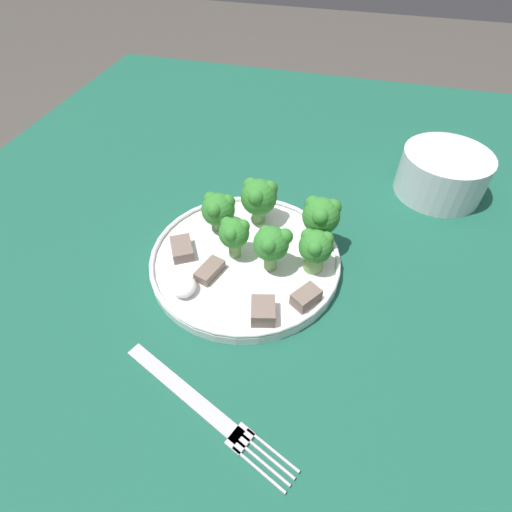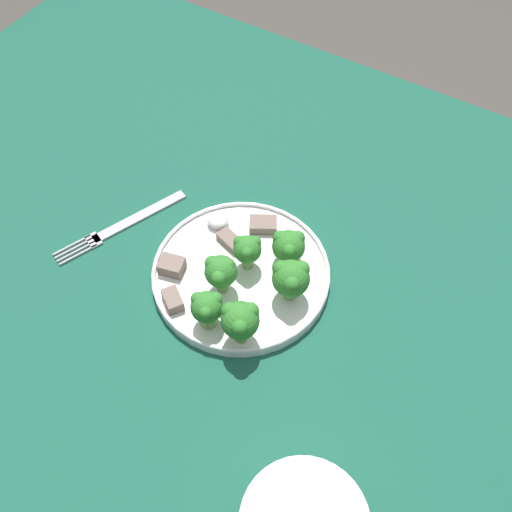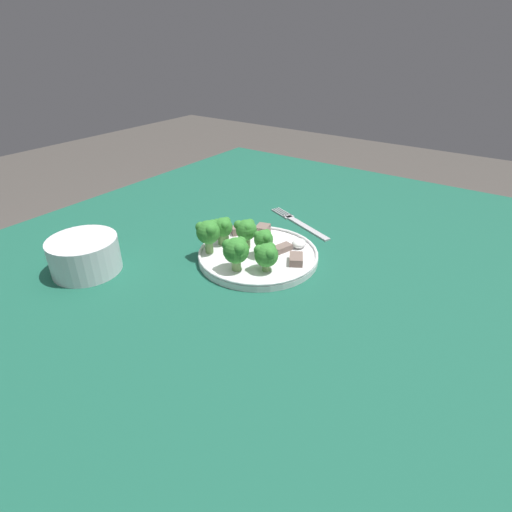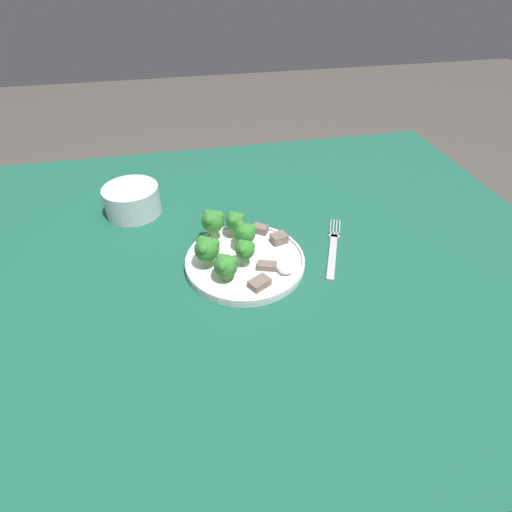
{
  "view_description": "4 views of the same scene",
  "coord_description": "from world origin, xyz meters",
  "views": [
    {
      "loc": [
        0.31,
        0.07,
        1.09
      ],
      "look_at": [
        -0.02,
        -0.02,
        0.74
      ],
      "focal_mm": 28.0,
      "sensor_mm": 36.0,
      "label": 1
    },
    {
      "loc": [
        -0.27,
        0.34,
        1.4
      ],
      "look_at": [
        -0.04,
        -0.05,
        0.75
      ],
      "focal_mm": 42.0,
      "sensor_mm": 36.0,
      "label": 2
    },
    {
      "loc": [
        -0.6,
        -0.43,
        1.12
      ],
      "look_at": [
        -0.05,
        -0.05,
        0.74
      ],
      "focal_mm": 28.0,
      "sensor_mm": 36.0,
      "label": 3
    },
    {
      "loc": [
        -0.13,
        -0.64,
        1.24
      ],
      "look_at": [
        -0.01,
        -0.06,
        0.75
      ],
      "focal_mm": 28.0,
      "sensor_mm": 36.0,
      "label": 4
    }
  ],
  "objects": [
    {
      "name": "ground_plane",
      "position": [
        0.0,
        0.0,
        0.0
      ],
      "size": [
        8.0,
        8.0,
        0.0
      ],
      "primitive_type": "plane",
      "color": "#4C4742"
    },
    {
      "name": "table",
      "position": [
        0.0,
        0.0,
        0.63
      ],
      "size": [
        1.32,
        1.07,
        0.71
      ],
      "color": "#195642",
      "rests_on": "ground_plane"
    },
    {
      "name": "dinner_plate",
      "position": [
        -0.03,
        -0.03,
        0.72
      ],
      "size": [
        0.24,
        0.24,
        0.02
      ],
      "color": "white",
      "rests_on": "table"
    },
    {
      "name": "fork",
      "position": [
        0.17,
        -0.02,
        0.72
      ],
      "size": [
        0.1,
        0.2,
        0.0
      ],
      "color": "#B2B2B7",
      "rests_on": "table"
    },
    {
      "name": "broccoli_floret_near_rim_left",
      "position": [
        -0.1,
        -0.04,
        0.77
      ],
      "size": [
        0.05,
        0.05,
        0.07
      ],
      "color": "#709E56",
      "rests_on": "dinner_plate"
    },
    {
      "name": "broccoli_floret_center_left",
      "position": [
        -0.03,
        -0.05,
        0.76
      ],
      "size": [
        0.04,
        0.04,
        0.06
      ],
      "color": "#709E56",
      "rests_on": "dinner_plate"
    },
    {
      "name": "broccoli_floret_back_left",
      "position": [
        -0.07,
        -0.08,
        0.76
      ],
      "size": [
        0.05,
        0.04,
        0.05
      ],
      "color": "#709E56",
      "rests_on": "dinner_plate"
    },
    {
      "name": "broccoli_floret_front_left",
      "position": [
        -0.03,
        0.05,
        0.76
      ],
      "size": [
        0.04,
        0.04,
        0.06
      ],
      "color": "#709E56",
      "rests_on": "dinner_plate"
    },
    {
      "name": "broccoli_floret_center_back",
      "position": [
        -0.08,
        0.05,
        0.77
      ],
      "size": [
        0.05,
        0.05,
        0.07
      ],
      "color": "#709E56",
      "rests_on": "dinner_plate"
    },
    {
      "name": "broccoli_floret_mid_cluster",
      "position": [
        -0.02,
        0.0,
        0.77
      ],
      "size": [
        0.04,
        0.04,
        0.06
      ],
      "color": "#709E56",
      "rests_on": "dinner_plate"
    },
    {
      "name": "meat_slice_front_slice",
      "position": [
        0.01,
        -0.07,
        0.73
      ],
      "size": [
        0.04,
        0.03,
        0.01
      ],
      "color": "#756056",
      "rests_on": "dinner_plate"
    },
    {
      "name": "meat_slice_middle_slice",
      "position": [
        0.06,
        0.01,
        0.73
      ],
      "size": [
        0.04,
        0.03,
        0.02
      ],
      "color": "#756056",
      "rests_on": "dinner_plate"
    },
    {
      "name": "meat_slice_rear_slice",
      "position": [
        -0.01,
        -0.11,
        0.73
      ],
      "size": [
        0.05,
        0.04,
        0.01
      ],
      "color": "#756056",
      "rests_on": "dinner_plate"
    },
    {
      "name": "meat_slice_edge_slice",
      "position": [
        0.02,
        0.05,
        0.73
      ],
      "size": [
        0.04,
        0.04,
        0.02
      ],
      "color": "#756056",
      "rests_on": "dinner_plate"
    },
    {
      "name": "sauce_dollop",
      "position": [
        0.05,
        -0.09,
        0.73
      ],
      "size": [
        0.03,
        0.03,
        0.02
      ],
      "color": "white",
      "rests_on": "dinner_plate"
    }
  ]
}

